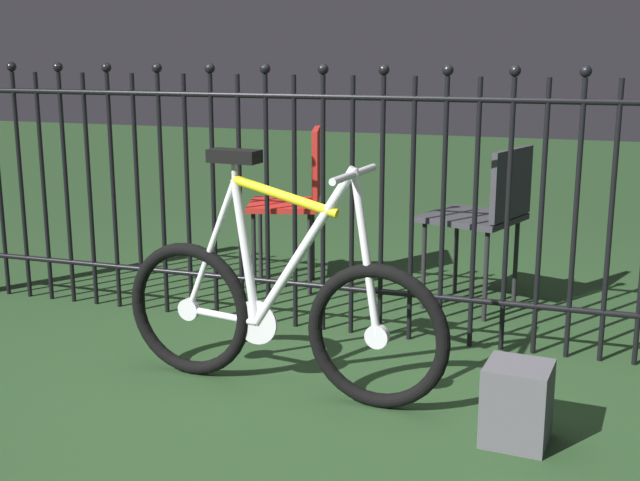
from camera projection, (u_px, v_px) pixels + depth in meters
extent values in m
plane|color=#223D1F|center=(322.00, 386.00, 3.32)|extent=(20.00, 20.00, 0.00)
cylinder|color=black|center=(0.00, 186.00, 4.43)|extent=(0.02, 0.02, 1.20)
cylinder|color=black|center=(21.00, 187.00, 4.39)|extent=(0.02, 0.02, 1.20)
sphere|color=black|center=(11.00, 67.00, 4.24)|extent=(0.05, 0.05, 0.05)
cylinder|color=black|center=(44.00, 189.00, 4.34)|extent=(0.02, 0.02, 1.20)
cylinder|color=black|center=(66.00, 190.00, 4.30)|extent=(0.02, 0.02, 1.20)
sphere|color=black|center=(58.00, 67.00, 4.16)|extent=(0.05, 0.05, 0.05)
cylinder|color=black|center=(90.00, 192.00, 4.25)|extent=(0.02, 0.02, 1.20)
cylinder|color=black|center=(113.00, 193.00, 4.21)|extent=(0.02, 0.02, 1.20)
sphere|color=black|center=(106.00, 67.00, 4.07)|extent=(0.05, 0.05, 0.05)
cylinder|color=black|center=(138.00, 195.00, 4.16)|extent=(0.02, 0.02, 1.20)
cylinder|color=black|center=(162.00, 196.00, 4.12)|extent=(0.02, 0.02, 1.20)
sphere|color=black|center=(157.00, 68.00, 3.98)|extent=(0.05, 0.05, 0.05)
cylinder|color=black|center=(188.00, 198.00, 4.07)|extent=(0.02, 0.02, 1.20)
cylinder|color=black|center=(214.00, 200.00, 4.03)|extent=(0.02, 0.02, 1.20)
sphere|color=black|center=(210.00, 68.00, 3.89)|extent=(0.05, 0.05, 0.05)
cylinder|color=black|center=(240.00, 201.00, 3.99)|extent=(0.02, 0.02, 1.20)
cylinder|color=black|center=(267.00, 203.00, 3.94)|extent=(0.02, 0.02, 1.20)
sphere|color=black|center=(265.00, 69.00, 3.80)|extent=(0.05, 0.05, 0.05)
cylinder|color=black|center=(295.00, 205.00, 3.90)|extent=(0.02, 0.02, 1.20)
cylinder|color=black|center=(323.00, 207.00, 3.85)|extent=(0.02, 0.02, 1.20)
sphere|color=black|center=(323.00, 69.00, 3.71)|extent=(0.05, 0.05, 0.05)
cylinder|color=black|center=(352.00, 208.00, 3.81)|extent=(0.02, 0.02, 1.20)
cylinder|color=black|center=(382.00, 210.00, 3.76)|extent=(0.02, 0.02, 1.20)
sphere|color=black|center=(384.00, 70.00, 3.62)|extent=(0.05, 0.05, 0.05)
cylinder|color=black|center=(412.00, 212.00, 3.72)|extent=(0.02, 0.02, 1.20)
cylinder|color=black|center=(443.00, 214.00, 3.67)|extent=(0.02, 0.02, 1.20)
sphere|color=black|center=(448.00, 70.00, 3.53)|extent=(0.05, 0.05, 0.05)
cylinder|color=black|center=(475.00, 216.00, 3.63)|extent=(0.02, 0.02, 1.20)
cylinder|color=black|center=(507.00, 218.00, 3.59)|extent=(0.02, 0.02, 1.20)
sphere|color=black|center=(515.00, 71.00, 3.44)|extent=(0.05, 0.05, 0.05)
cylinder|color=black|center=(541.00, 220.00, 3.54)|extent=(0.02, 0.02, 1.20)
cylinder|color=black|center=(575.00, 222.00, 3.50)|extent=(0.02, 0.02, 1.20)
sphere|color=black|center=(586.00, 71.00, 3.36)|extent=(0.05, 0.05, 0.05)
cylinder|color=black|center=(610.00, 225.00, 3.45)|extent=(0.02, 0.02, 1.20)
cylinder|color=black|center=(367.00, 290.00, 3.87)|extent=(4.38, 0.03, 0.03)
cylinder|color=black|center=(370.00, 97.00, 3.67)|extent=(4.38, 0.03, 0.03)
torus|color=black|center=(189.00, 309.00, 3.38)|extent=(0.56, 0.10, 0.56)
cylinder|color=silver|center=(189.00, 309.00, 3.38)|extent=(0.09, 0.04, 0.09)
torus|color=black|center=(377.00, 336.00, 3.06)|extent=(0.56, 0.10, 0.56)
cylinder|color=silver|center=(377.00, 336.00, 3.06)|extent=(0.09, 0.04, 0.09)
cylinder|color=silver|center=(303.00, 249.00, 3.11)|extent=(0.44, 0.07, 0.65)
cylinder|color=yellow|center=(285.00, 196.00, 3.10)|extent=(0.43, 0.07, 0.14)
cylinder|color=silver|center=(246.00, 252.00, 3.22)|extent=(0.12, 0.05, 0.57)
cylinder|color=silver|center=(222.00, 316.00, 3.32)|extent=(0.31, 0.06, 0.04)
cylinder|color=silver|center=(211.00, 246.00, 3.28)|extent=(0.25, 0.05, 0.56)
cylinder|color=silver|center=(366.00, 254.00, 3.01)|extent=(0.13, 0.04, 0.62)
cylinder|color=silver|center=(354.00, 171.00, 2.96)|extent=(0.03, 0.03, 0.02)
cylinder|color=silver|center=(354.00, 174.00, 2.97)|extent=(0.06, 0.40, 0.03)
cylinder|color=silver|center=(235.00, 170.00, 3.16)|extent=(0.03, 0.03, 0.07)
cube|color=black|center=(234.00, 156.00, 3.15)|extent=(0.21, 0.11, 0.05)
cylinder|color=silver|center=(256.00, 322.00, 3.27)|extent=(0.18, 0.03, 0.18)
cylinder|color=black|center=(254.00, 253.00, 4.52)|extent=(0.02, 0.02, 0.46)
cylinder|color=black|center=(260.00, 241.00, 4.82)|extent=(0.02, 0.02, 0.46)
cylinder|color=black|center=(310.00, 254.00, 4.51)|extent=(0.02, 0.02, 0.46)
cylinder|color=black|center=(313.00, 241.00, 4.81)|extent=(0.02, 0.02, 0.46)
cube|color=#A51E19|center=(284.00, 205.00, 4.61)|extent=(0.47, 0.47, 0.03)
cube|color=#A51E19|center=(316.00, 165.00, 4.55)|extent=(0.13, 0.36, 0.40)
cylinder|color=black|center=(424.00, 265.00, 4.26)|extent=(0.02, 0.02, 0.46)
cylinder|color=black|center=(456.00, 253.00, 4.53)|extent=(0.02, 0.02, 0.46)
cylinder|color=black|center=(486.00, 276.00, 4.06)|extent=(0.02, 0.02, 0.46)
cylinder|color=black|center=(516.00, 262.00, 4.33)|extent=(0.02, 0.02, 0.46)
cube|color=#2D2D33|center=(472.00, 218.00, 4.24)|extent=(0.55, 0.55, 0.03)
cube|color=#2D2D33|center=(512.00, 184.00, 4.07)|extent=(0.16, 0.40, 0.34)
cube|color=#4C4C51|center=(517.00, 403.00, 2.82)|extent=(0.23, 0.23, 0.28)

